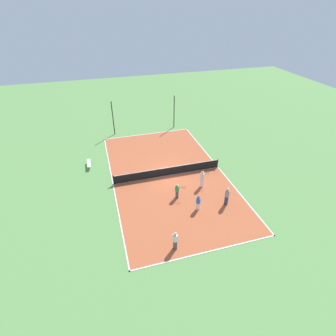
# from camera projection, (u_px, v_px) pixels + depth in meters

# --- Properties ---
(ground_plane) EXTENTS (80.00, 80.00, 0.00)m
(ground_plane) POSITION_uv_depth(u_px,v_px,m) (168.00, 175.00, 26.40)
(ground_plane) COLOR #60934C
(court_surface) EXTENTS (11.09, 19.84, 0.02)m
(court_surface) POSITION_uv_depth(u_px,v_px,m) (168.00, 175.00, 26.39)
(court_surface) COLOR #B75633
(court_surface) RESTS_ON ground_plane
(tennis_net) EXTENTS (10.89, 0.10, 1.00)m
(tennis_net) POSITION_uv_depth(u_px,v_px,m) (168.00, 171.00, 26.11)
(tennis_net) COLOR black
(tennis_net) RESTS_ON court_surface
(bench) EXTENTS (0.36, 1.68, 0.45)m
(bench) POSITION_uv_depth(u_px,v_px,m) (89.00, 163.00, 27.58)
(bench) COLOR silver
(bench) RESTS_ON ground_plane
(player_near_white) EXTENTS (0.40, 0.40, 1.61)m
(player_near_white) POSITION_uv_depth(u_px,v_px,m) (175.00, 240.00, 18.23)
(player_near_white) COLOR #4C4C51
(player_near_white) RESTS_ON court_surface
(player_far_white) EXTENTS (0.98, 0.54, 1.74)m
(player_far_white) POSITION_uv_depth(u_px,v_px,m) (202.00, 178.00, 24.28)
(player_far_white) COLOR white
(player_far_white) RESTS_ON court_surface
(player_near_blue) EXTENTS (0.43, 0.43, 1.43)m
(player_near_blue) POSITION_uv_depth(u_px,v_px,m) (198.00, 202.00, 21.74)
(player_near_blue) COLOR white
(player_near_blue) RESTS_ON court_surface
(player_far_green) EXTENTS (0.99, 0.57, 1.47)m
(player_far_green) POSITION_uv_depth(u_px,v_px,m) (177.00, 190.00, 23.02)
(player_far_green) COLOR #4C4C51
(player_far_green) RESTS_ON court_surface
(player_baseline_gray) EXTENTS (0.42, 0.42, 1.74)m
(player_baseline_gray) POSITION_uv_depth(u_px,v_px,m) (227.00, 195.00, 22.17)
(player_baseline_gray) COLOR navy
(player_baseline_gray) RESTS_ON court_surface
(tennis_ball_near_net) EXTENTS (0.07, 0.07, 0.07)m
(tennis_ball_near_net) POSITION_uv_depth(u_px,v_px,m) (111.00, 143.00, 32.24)
(tennis_ball_near_net) COLOR #CCE033
(tennis_ball_near_net) RESTS_ON court_surface
(tennis_ball_right_alley) EXTENTS (0.07, 0.07, 0.07)m
(tennis_ball_right_alley) POSITION_uv_depth(u_px,v_px,m) (155.00, 150.00, 30.66)
(tennis_ball_right_alley) COLOR #CCE033
(tennis_ball_right_alley) RESTS_ON court_surface
(tennis_ball_far_baseline) EXTENTS (0.07, 0.07, 0.07)m
(tennis_ball_far_baseline) POSITION_uv_depth(u_px,v_px,m) (217.00, 174.00, 26.58)
(tennis_ball_far_baseline) COLOR #CCE033
(tennis_ball_far_baseline) RESTS_ON court_surface
(fence_post_back_left) EXTENTS (0.12, 0.12, 4.40)m
(fence_post_back_left) POSITION_uv_depth(u_px,v_px,m) (113.00, 118.00, 33.12)
(fence_post_back_left) COLOR black
(fence_post_back_left) RESTS_ON ground_plane
(fence_post_back_right) EXTENTS (0.12, 0.12, 4.40)m
(fence_post_back_right) POSITION_uv_depth(u_px,v_px,m) (174.00, 112.00, 35.01)
(fence_post_back_right) COLOR black
(fence_post_back_right) RESTS_ON ground_plane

